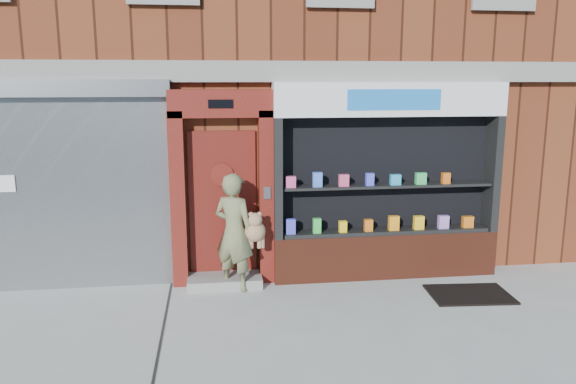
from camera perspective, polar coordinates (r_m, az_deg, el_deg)
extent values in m
plane|color=#9E9E99|center=(7.08, 0.19, -14.04)|extent=(80.00, 80.00, 0.00)
cube|color=#5E2715|center=(12.40, -3.77, 15.79)|extent=(12.00, 8.00, 8.00)
cube|color=gray|center=(8.30, -1.66, 12.14)|extent=(12.00, 0.16, 0.30)
cube|color=gray|center=(8.70, -21.67, -0.30)|extent=(3.00, 0.10, 2.80)
cube|color=slate|center=(8.48, -22.52, 9.73)|extent=(3.10, 0.30, 0.24)
cube|color=white|center=(8.83, -26.91, 0.76)|extent=(0.30, 0.01, 0.24)
cube|color=#55130E|center=(8.39, -11.09, -0.80)|extent=(0.22, 0.28, 2.60)
cube|color=#55130E|center=(8.41, -2.22, -0.56)|extent=(0.22, 0.28, 2.60)
cube|color=#55130E|center=(8.20, -6.88, 8.93)|extent=(1.50, 0.28, 0.40)
cube|color=black|center=(8.05, -6.86, 8.89)|extent=(0.35, 0.01, 0.12)
cube|color=#581510|center=(8.51, -6.65, -1.19)|extent=(1.00, 0.06, 2.20)
cylinder|color=black|center=(8.38, -6.72, 1.76)|extent=(0.28, 0.02, 0.28)
cylinder|color=#55130E|center=(8.37, -6.72, 1.75)|extent=(0.34, 0.02, 0.34)
cube|color=gray|center=(8.56, -6.44, -8.95)|extent=(1.10, 0.55, 0.15)
cube|color=slate|center=(8.25, -2.13, -0.09)|extent=(0.10, 0.02, 0.18)
cube|color=maroon|center=(8.96, 9.79, -6.25)|extent=(3.50, 0.40, 0.70)
cube|color=black|center=(8.31, -1.10, 1.41)|extent=(0.12, 0.40, 1.80)
cube|color=black|center=(9.32, 20.02, 1.81)|extent=(0.12, 0.40, 1.80)
cube|color=black|center=(8.84, 9.70, 1.85)|extent=(3.30, 0.03, 1.80)
cube|color=black|center=(8.86, 9.87, -3.91)|extent=(3.20, 0.36, 0.06)
cube|color=black|center=(8.70, 10.03, 0.67)|extent=(3.20, 0.36, 0.04)
cube|color=white|center=(8.55, 10.34, 9.26)|extent=(3.50, 0.40, 0.50)
cube|color=blue|center=(8.36, 10.77, 9.20)|extent=(1.40, 0.01, 0.30)
cube|color=#4147DE|center=(8.42, 0.27, -3.52)|extent=(0.14, 0.09, 0.23)
cube|color=green|center=(8.48, 2.95, -3.44)|extent=(0.12, 0.09, 0.23)
cube|color=yellow|center=(8.57, 5.58, -3.51)|extent=(0.11, 0.09, 0.17)
cube|color=orange|center=(8.66, 8.16, -3.36)|extent=(0.12, 0.09, 0.18)
cube|color=orange|center=(8.78, 10.68, -3.12)|extent=(0.16, 0.09, 0.22)
cube|color=yellow|center=(8.91, 13.13, -3.05)|extent=(0.15, 0.09, 0.21)
cube|color=#A574D1|center=(9.06, 15.50, -2.95)|extent=(0.16, 0.09, 0.20)
cube|color=orange|center=(9.23, 17.78, -2.91)|extent=(0.17, 0.09, 0.18)
cube|color=#DD4989|center=(8.27, 0.27, 1.03)|extent=(0.15, 0.09, 0.17)
cube|color=#4371E7|center=(8.33, 3.00, 1.27)|extent=(0.14, 0.09, 0.22)
cube|color=#DA4874|center=(8.41, 5.68, 1.19)|extent=(0.15, 0.09, 0.18)
cube|color=#444DE8|center=(8.51, 8.30, 1.28)|extent=(0.12, 0.09, 0.19)
cube|color=#299ACD|center=(8.63, 10.85, 1.24)|extent=(0.16, 0.09, 0.16)
cube|color=#36BF5C|center=(8.77, 13.33, 1.35)|extent=(0.16, 0.09, 0.18)
cube|color=orange|center=(8.92, 15.73, 1.36)|extent=(0.12, 0.09, 0.17)
imported|color=#6B6F49|center=(8.18, -5.50, -4.07)|extent=(0.76, 0.70, 1.73)
sphere|color=#98704C|center=(8.14, -3.36, -4.01)|extent=(0.31, 0.31, 0.31)
sphere|color=#98704C|center=(8.04, -3.35, -2.84)|extent=(0.20, 0.20, 0.20)
sphere|color=#98704C|center=(8.02, -3.79, -2.29)|extent=(0.07, 0.07, 0.07)
sphere|color=#98704C|center=(8.03, -2.92, -2.26)|extent=(0.07, 0.07, 0.07)
cylinder|color=#98704C|center=(8.17, -4.07, -5.07)|extent=(0.07, 0.07, 0.18)
cylinder|color=#98704C|center=(8.19, -2.63, -5.02)|extent=(0.07, 0.07, 0.18)
cylinder|color=#98704C|center=(8.16, -3.77, -5.10)|extent=(0.07, 0.07, 0.18)
cylinder|color=#98704C|center=(8.17, -2.91, -5.07)|extent=(0.07, 0.07, 0.18)
cube|color=black|center=(8.57, 17.95, -9.86)|extent=(1.19, 0.88, 0.03)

